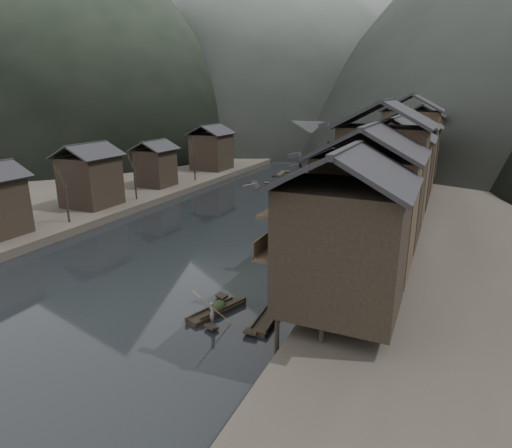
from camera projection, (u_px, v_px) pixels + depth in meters
The scene contains 12 objects.
water at pixel (179, 260), 41.04m from camera, with size 300.00×300.00×0.00m, color black.
left_bank at pixel (147, 167), 89.51m from camera, with size 40.00×200.00×1.20m, color #2D2823.
stilt_houses at pixel (399, 154), 48.54m from camera, with size 9.00×67.60×15.56m.
left_houses at pixel (139, 160), 65.00m from camera, with size 8.10×53.20×8.73m.
bare_trees at pixel (94, 171), 52.33m from camera, with size 3.77×43.55×7.55m.
moored_sampans at pixel (341, 230), 49.41m from camera, with size 3.07×50.70×0.47m.
midriver_boats at pixel (316, 170), 89.08m from camera, with size 16.44×39.02×0.45m.
stone_bridge at pixel (349, 138), 102.32m from camera, with size 40.00×6.00×9.00m.
hero_sampan at pixel (217, 310), 31.10m from camera, with size 2.64×5.23×0.44m.
cargo_heap at pixel (217, 302), 31.16m from camera, with size 1.15×1.51×0.69m, color black.
boatman at pixel (212, 310), 29.05m from camera, with size 0.59×0.39×1.61m, color #575659.
bamboo_pole at pixel (214, 276), 28.24m from camera, with size 0.06×0.06×4.49m, color #8C7A51.
Camera 1 is at (22.47, -31.82, 15.30)m, focal length 30.00 mm.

